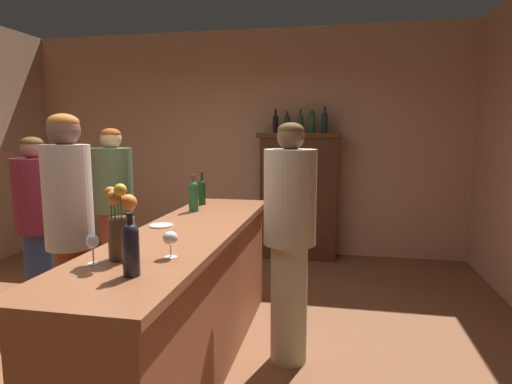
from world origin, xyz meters
The scene contains 20 objects.
floor centered at (0.00, 0.00, 0.00)m, with size 7.68×7.68×0.00m, color brown.
wall_back centered at (0.00, 2.98, 1.49)m, with size 6.02×0.12×2.98m, color tan.
bar_counter centered at (0.32, -0.11, 0.50)m, with size 0.67×2.66×0.99m.
display_cabinet centered at (0.82, 2.71, 0.85)m, with size 1.05×0.37×1.63m.
wine_bottle_merlot centered at (0.11, 0.88, 1.11)m, with size 0.06×0.06×0.29m.
wine_bottle_syrah centered at (0.40, -1.01, 1.12)m, with size 0.08×0.08×0.29m.
wine_bottle_chardonnay centered at (0.15, 0.55, 1.13)m, with size 0.08×0.08×0.30m.
wine_glass_front centered at (0.47, -0.72, 1.09)m, with size 0.08×0.08×0.14m.
wine_glass_mid centered at (0.13, -0.89, 1.10)m, with size 0.06×0.06×0.15m.
flower_arrangement centered at (0.23, -0.79, 1.16)m, with size 0.16×0.15×0.40m.
cheese_plate centered at (0.12, -0.04, 0.99)m, with size 0.16×0.16×0.01m, color white.
display_bottle_left centered at (0.51, 2.71, 1.76)m, with size 0.07×0.07×0.31m.
display_bottle_midleft centered at (0.66, 2.71, 1.75)m, with size 0.08×0.08×0.28m.
display_bottle_center centered at (0.82, 2.71, 1.76)m, with size 0.07×0.07×0.30m.
display_bottle_midright centered at (0.97, 2.71, 1.78)m, with size 0.08×0.08×0.32m.
display_bottle_right centered at (1.13, 2.71, 1.77)m, with size 0.08×0.08×0.33m.
patron_tall centered at (-0.44, -0.25, 0.99)m, with size 0.31×0.31×1.75m.
patron_by_cabinet centered at (-0.95, 1.21, 0.91)m, with size 0.40×0.40×1.68m.
patron_redhead centered at (-1.14, 0.33, 0.88)m, with size 0.35×0.35×1.60m.
bartender centered at (0.99, 0.14, 0.93)m, with size 0.36×0.36×1.70m.
Camera 1 is at (1.31, -2.72, 1.63)m, focal length 29.67 mm.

